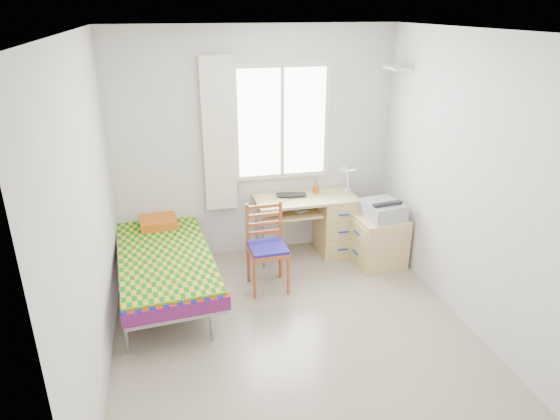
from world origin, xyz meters
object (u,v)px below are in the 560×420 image
object	(u,v)px
desk	(330,221)
chair	(267,242)
printer	(383,209)
cabinet	(379,241)
bed	(165,257)

from	to	relation	value
desk	chair	distance (m)	1.08
printer	desk	bearing A→B (deg)	130.46
cabinet	printer	distance (m)	0.39
bed	printer	size ratio (longest dim) A/B	4.18
bed	cabinet	xyz separation A→B (m)	(2.37, 0.06, -0.12)
bed	desk	size ratio (longest dim) A/B	1.72
printer	bed	bearing A→B (deg)	174.58
chair	printer	size ratio (longest dim) A/B	1.88
bed	chair	bearing A→B (deg)	-10.96
desk	chair	xyz separation A→B (m)	(-0.89, -0.61, 0.11)
chair	cabinet	world-z (taller)	chair
chair	bed	bearing A→B (deg)	171.64
printer	cabinet	bearing A→B (deg)	-168.21
desk	printer	size ratio (longest dim) A/B	2.43
cabinet	printer	world-z (taller)	printer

